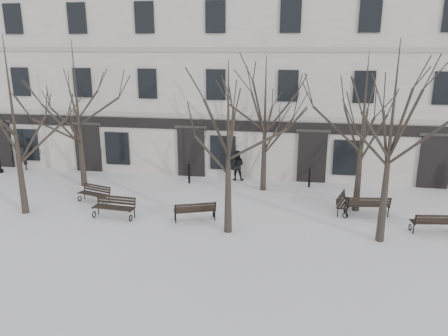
% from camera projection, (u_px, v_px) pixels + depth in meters
% --- Properties ---
extents(ground, '(100.00, 100.00, 0.00)m').
position_uv_depth(ground, '(228.00, 235.00, 18.00)').
color(ground, silver).
rests_on(ground, ground).
extents(building, '(40.40, 10.20, 11.40)m').
position_uv_depth(building, '(260.00, 77.00, 28.79)').
color(building, beige).
rests_on(building, ground).
extents(tree_0, '(5.59, 5.59, 7.99)m').
position_uv_depth(tree_0, '(12.00, 106.00, 19.01)').
color(tree_0, black).
rests_on(tree_0, ground).
extents(tree_1, '(4.90, 4.90, 7.00)m').
position_uv_depth(tree_1, '(228.00, 129.00, 17.12)').
color(tree_1, black).
rests_on(tree_1, ground).
extents(tree_2, '(5.45, 5.45, 7.79)m').
position_uv_depth(tree_2, '(392.00, 120.00, 16.14)').
color(tree_2, black).
rests_on(tree_2, ground).
extents(tree_4, '(5.49, 5.49, 7.85)m').
position_uv_depth(tree_4, '(76.00, 97.00, 22.95)').
color(tree_4, black).
rests_on(tree_4, ground).
extents(tree_5, '(4.95, 4.95, 7.08)m').
position_uv_depth(tree_5, '(265.00, 108.00, 22.39)').
color(tree_5, black).
rests_on(tree_5, ground).
extents(tree_6, '(5.12, 5.12, 7.32)m').
position_uv_depth(tree_6, '(364.00, 114.00, 19.41)').
color(tree_6, black).
rests_on(tree_6, ground).
extents(bench_0, '(1.96, 0.85, 0.96)m').
position_uv_depth(bench_0, '(114.00, 206.00, 19.69)').
color(bench_0, black).
rests_on(bench_0, ground).
extents(bench_1, '(1.93, 1.25, 0.93)m').
position_uv_depth(bench_1, '(195.00, 210.00, 19.29)').
color(bench_1, black).
rests_on(bench_1, ground).
extents(bench_2, '(1.88, 0.89, 0.91)m').
position_uv_depth(bench_2, '(434.00, 222.00, 18.02)').
color(bench_2, black).
rests_on(bench_2, ground).
extents(bench_3, '(1.79, 1.08, 0.86)m').
position_uv_depth(bench_3, '(95.00, 193.00, 21.61)').
color(bench_3, black).
rests_on(bench_3, ground).
extents(bench_4, '(2.03, 0.96, 0.99)m').
position_uv_depth(bench_4, '(367.00, 205.00, 19.85)').
color(bench_4, black).
rests_on(bench_4, ground).
extents(bench_5, '(1.09, 1.79, 0.86)m').
position_uv_depth(bench_5, '(344.00, 202.00, 20.37)').
color(bench_5, black).
rests_on(bench_5, ground).
extents(lamp_post, '(1.02, 0.38, 3.27)m').
position_uv_depth(lamp_post, '(0.00, 143.00, 26.19)').
color(lamp_post, black).
rests_on(lamp_post, ground).
extents(bollard_a, '(0.15, 0.15, 1.14)m').
position_uv_depth(bollard_a, '(189.00, 173.00, 24.53)').
color(bollard_a, black).
rests_on(bollard_a, ground).
extents(bollard_b, '(0.14, 0.14, 1.07)m').
position_uv_depth(bollard_b, '(309.00, 177.00, 23.86)').
color(bollard_b, black).
rests_on(bollard_b, ground).
extents(pedestrian_a, '(0.81, 0.75, 1.86)m').
position_uv_depth(pedestrian_a, '(24.00, 170.00, 27.31)').
color(pedestrian_a, black).
rests_on(pedestrian_a, ground).
extents(pedestrian_b, '(0.86, 0.68, 1.75)m').
position_uv_depth(pedestrian_b, '(237.00, 180.00, 25.32)').
color(pedestrian_b, black).
rests_on(pedestrian_b, ground).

